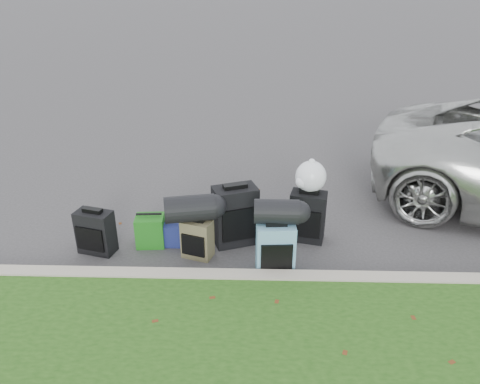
{
  "coord_description": "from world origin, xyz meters",
  "views": [
    {
      "loc": [
        0.06,
        -5.17,
        3.13
      ],
      "look_at": [
        -0.1,
        0.2,
        0.55
      ],
      "focal_mm": 35.0,
      "sensor_mm": 36.0,
      "label": 1
    }
  ],
  "objects_px": {
    "suitcase_teal": "(275,249)",
    "tote_navy": "(175,234)",
    "suitcase_olive": "(197,239)",
    "suitcase_large_black_right": "(307,216)",
    "suitcase_small_black": "(96,232)",
    "suitcase_large_black_left": "(235,215)",
    "tote_green": "(150,231)"
  },
  "relations": [
    {
      "from": "suitcase_olive",
      "to": "suitcase_teal",
      "type": "xyz_separation_m",
      "value": [
        0.91,
        -0.29,
        0.06
      ]
    },
    {
      "from": "suitcase_large_black_right",
      "to": "tote_green",
      "type": "bearing_deg",
      "value": -160.77
    },
    {
      "from": "suitcase_small_black",
      "to": "suitcase_teal",
      "type": "height_order",
      "value": "suitcase_teal"
    },
    {
      "from": "suitcase_large_black_left",
      "to": "suitcase_small_black",
      "type": "bearing_deg",
      "value": 169.15
    },
    {
      "from": "suitcase_small_black",
      "to": "suitcase_large_black_right",
      "type": "distance_m",
      "value": 2.59
    },
    {
      "from": "suitcase_olive",
      "to": "tote_navy",
      "type": "relative_size",
      "value": 1.68
    },
    {
      "from": "tote_green",
      "to": "suitcase_large_black_right",
      "type": "bearing_deg",
      "value": 1.56
    },
    {
      "from": "suitcase_olive",
      "to": "suitcase_large_black_right",
      "type": "height_order",
      "value": "suitcase_large_black_right"
    },
    {
      "from": "suitcase_olive",
      "to": "suitcase_small_black",
      "type": "bearing_deg",
      "value": -164.69
    },
    {
      "from": "tote_green",
      "to": "tote_navy",
      "type": "height_order",
      "value": "tote_green"
    },
    {
      "from": "suitcase_olive",
      "to": "tote_navy",
      "type": "xyz_separation_m",
      "value": [
        -0.31,
        0.26,
        -0.1
      ]
    },
    {
      "from": "suitcase_teal",
      "to": "tote_green",
      "type": "distance_m",
      "value": 1.62
    },
    {
      "from": "suitcase_small_black",
      "to": "suitcase_teal",
      "type": "xyz_separation_m",
      "value": [
        2.14,
        -0.36,
        0.03
      ]
    },
    {
      "from": "suitcase_large_black_left",
      "to": "suitcase_olive",
      "type": "distance_m",
      "value": 0.57
    },
    {
      "from": "suitcase_small_black",
      "to": "suitcase_large_black_right",
      "type": "relative_size",
      "value": 0.83
    },
    {
      "from": "tote_navy",
      "to": "tote_green",
      "type": "bearing_deg",
      "value": -177.06
    },
    {
      "from": "suitcase_olive",
      "to": "tote_green",
      "type": "height_order",
      "value": "suitcase_olive"
    },
    {
      "from": "suitcase_large_black_right",
      "to": "tote_green",
      "type": "relative_size",
      "value": 1.67
    },
    {
      "from": "suitcase_large_black_right",
      "to": "suitcase_olive",
      "type": "bearing_deg",
      "value": -148.37
    },
    {
      "from": "suitcase_large_black_left",
      "to": "suitcase_teal",
      "type": "relative_size",
      "value": 1.25
    },
    {
      "from": "suitcase_small_black",
      "to": "suitcase_olive",
      "type": "bearing_deg",
      "value": 12.17
    },
    {
      "from": "suitcase_small_black",
      "to": "suitcase_large_black_right",
      "type": "height_order",
      "value": "suitcase_large_black_right"
    },
    {
      "from": "suitcase_teal",
      "to": "suitcase_large_black_right",
      "type": "bearing_deg",
      "value": 55.73
    },
    {
      "from": "suitcase_small_black",
      "to": "tote_navy",
      "type": "relative_size",
      "value": 1.89
    },
    {
      "from": "tote_navy",
      "to": "suitcase_teal",
      "type": "bearing_deg",
      "value": -24.41
    },
    {
      "from": "suitcase_large_black_left",
      "to": "tote_navy",
      "type": "bearing_deg",
      "value": 165.9
    },
    {
      "from": "tote_green",
      "to": "suitcase_teal",
      "type": "bearing_deg",
      "value": -23.45
    },
    {
      "from": "suitcase_teal",
      "to": "tote_navy",
      "type": "xyz_separation_m",
      "value": [
        -1.22,
        0.55,
        -0.16
      ]
    },
    {
      "from": "suitcase_teal",
      "to": "tote_navy",
      "type": "relative_size",
      "value": 2.13
    },
    {
      "from": "suitcase_small_black",
      "to": "suitcase_teal",
      "type": "distance_m",
      "value": 2.17
    },
    {
      "from": "suitcase_olive",
      "to": "tote_navy",
      "type": "distance_m",
      "value": 0.41
    },
    {
      "from": "suitcase_olive",
      "to": "suitcase_teal",
      "type": "bearing_deg",
      "value": 0.64
    }
  ]
}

